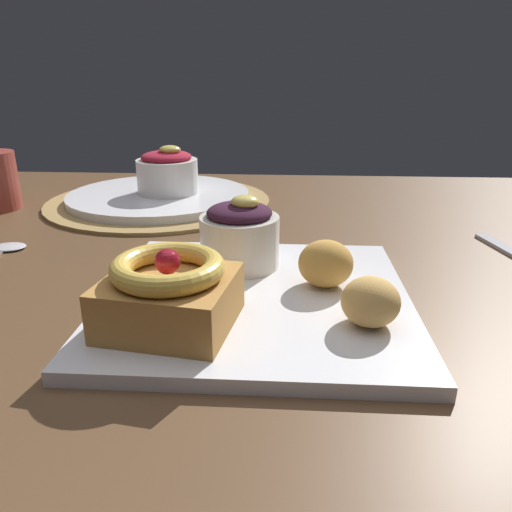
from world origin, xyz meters
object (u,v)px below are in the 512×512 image
Objects in this scene: fritter_middle at (326,264)px; back_plate at (159,196)px; back_ramekin at (167,172)px; fritter_front at (371,302)px; front_plate at (255,298)px; berry_ramekin at (240,235)px; cake_slice at (169,292)px.

fritter_middle is 0.42m from back_plate.
fritter_middle is at bearing -56.52° from back_ramekin.
front_plate is at bearing 150.31° from fritter_front.
berry_ramekin is 0.34m from back_plate.
cake_slice reaches higher than fritter_middle.
back_ramekin is at bearing 115.77° from berry_ramekin.
fritter_front is 0.16× the size of back_plate.
berry_ramekin is at bearing 150.95° from fritter_middle.
berry_ramekin is at bearing -64.23° from back_ramekin.
fritter_front is (0.16, 0.01, -0.01)m from cake_slice.
cake_slice is 0.44m from back_ramekin.
front_plate is 0.10m from cake_slice.
back_plate is at bearing 176.62° from back_ramekin.
back_ramekin is (-0.16, 0.36, 0.04)m from front_plate.
fritter_middle reaches higher than fritter_front.
back_ramekin is (-0.23, 0.34, 0.02)m from fritter_middle.
back_ramekin is at bearing 103.30° from cake_slice.
fritter_front is at bearing -58.35° from back_ramekin.
cake_slice is at bearing -76.70° from back_ramekin.
front_plate is 0.08m from berry_ramekin.
front_plate is at bearing -162.84° from fritter_middle.
fritter_middle is 0.41m from back_ramekin.
fritter_front is 0.49m from back_ramekin.
fritter_middle is (0.08, -0.05, -0.01)m from berry_ramekin.
front_plate is 0.94× the size of back_plate.
cake_slice is at bearing -74.71° from back_plate.
berry_ramekin is at bearing 72.02° from cake_slice.
back_ramekin reaches higher than cake_slice.
back_ramekin reaches higher than fritter_front.
berry_ramekin is 0.83× the size of back_ramekin.
back_plate is 3.00× the size of back_ramekin.
fritter_front is at bearing -46.58° from berry_ramekin.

